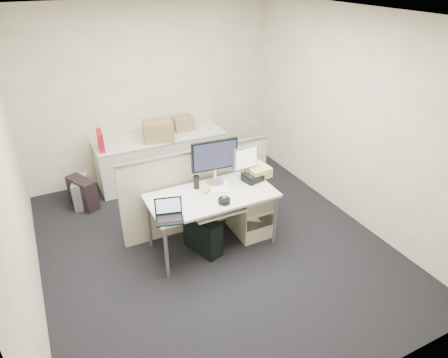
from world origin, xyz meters
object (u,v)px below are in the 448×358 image
desk (212,199)px  monitor_main (215,162)px  laptop (169,212)px  desk_phone (253,178)px

desk → monitor_main: bearing=56.6°
desk → monitor_main: (0.15, 0.23, 0.35)m
desk → laptop: (-0.62, -0.28, 0.17)m
desk → desk_phone: 0.61m
laptop → desk_phone: (1.22, 0.36, -0.07)m
desk_phone → desk: bearing=175.9°
monitor_main → laptop: monitor_main is taller
desk → laptop: 0.70m
monitor_main → laptop: 0.94m
desk_phone → laptop: bearing=-175.3°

